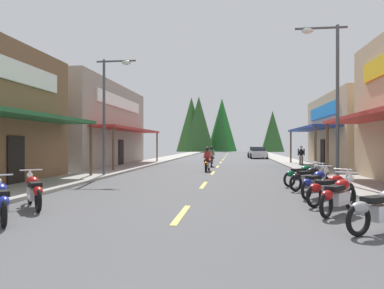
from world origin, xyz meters
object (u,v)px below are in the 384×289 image
(streetlamp_left, at_px, (110,100))
(pedestrian_by_shop, at_px, (301,155))
(streetlamp_right, at_px, (330,82))
(motorcycle_parked_right_0, at_px, (384,208))
(motorcycle_parked_right_2, at_px, (331,188))
(motorcycle_parked_right_5, at_px, (302,175))
(rider_cruising_trailing, at_px, (211,158))
(motorcycle_parked_left_1, at_px, (1,200))
(motorcycle_parked_right_3, at_px, (316,183))
(motorcycle_parked_left_2, at_px, (34,190))
(rider_cruising_lead, at_px, (207,161))
(motorcycle_parked_right_1, at_px, (339,195))
(motorcycle_parked_right_4, at_px, (309,177))
(parked_car_curbside, at_px, (257,153))

(streetlamp_left, distance_m, pedestrian_by_shop, 15.74)
(streetlamp_right, distance_m, motorcycle_parked_right_0, 8.92)
(streetlamp_left, relative_size, motorcycle_parked_right_2, 3.62)
(motorcycle_parked_right_2, distance_m, pedestrian_by_shop, 17.55)
(motorcycle_parked_right_5, height_order, rider_cruising_trailing, rider_cruising_trailing)
(motorcycle_parked_left_1, bearing_deg, streetlamp_right, -89.54)
(motorcycle_parked_right_0, distance_m, motorcycle_parked_right_5, 7.56)
(motorcycle_parked_right_2, bearing_deg, motorcycle_parked_right_3, 54.37)
(motorcycle_parked_left_1, bearing_deg, motorcycle_parked_left_2, -33.43)
(streetlamp_left, distance_m, motorcycle_parked_right_3, 11.66)
(pedestrian_by_shop, bearing_deg, motorcycle_parked_left_2, -45.06)
(rider_cruising_lead, bearing_deg, motorcycle_parked_left_2, 166.66)
(streetlamp_left, height_order, rider_cruising_trailing, streetlamp_left)
(streetlamp_left, xyz_separation_m, motorcycle_parked_left_1, (1.35, -10.53, -3.61))
(motorcycle_parked_right_1, height_order, motorcycle_parked_right_2, same)
(motorcycle_parked_left_2, distance_m, rider_cruising_trailing, 18.26)
(motorcycle_parked_right_0, distance_m, motorcycle_parked_left_2, 8.60)
(motorcycle_parked_left_2, relative_size, rider_cruising_trailing, 0.80)
(motorcycle_parked_right_3, bearing_deg, rider_cruising_trailing, 53.74)
(motorcycle_parked_right_4, bearing_deg, motorcycle_parked_right_1, -130.79)
(streetlamp_right, relative_size, rider_cruising_lead, 3.18)
(streetlamp_right, distance_m, motorcycle_parked_right_3, 5.38)
(motorcycle_parked_left_2, height_order, rider_cruising_trailing, rider_cruising_trailing)
(rider_cruising_trailing, distance_m, pedestrian_by_shop, 7.01)
(motorcycle_parked_left_1, relative_size, motorcycle_parked_left_2, 0.99)
(streetlamp_right, bearing_deg, rider_cruising_lead, 130.06)
(motorcycle_parked_right_1, height_order, motorcycle_parked_left_2, same)
(motorcycle_parked_right_4, bearing_deg, streetlamp_left, 118.15)
(motorcycle_parked_right_4, distance_m, rider_cruising_trailing, 13.93)
(motorcycle_parked_right_1, relative_size, parked_car_curbside, 0.40)
(motorcycle_parked_left_1, distance_m, parked_car_curbside, 36.22)
(motorcycle_parked_left_1, height_order, rider_cruising_trailing, rider_cruising_trailing)
(motorcycle_parked_right_0, distance_m, rider_cruising_trailing, 20.03)
(motorcycle_parked_right_0, height_order, motorcycle_parked_right_2, same)
(motorcycle_parked_right_5, distance_m, rider_cruising_trailing, 12.76)
(motorcycle_parked_right_0, relative_size, motorcycle_parked_left_2, 1.09)
(motorcycle_parked_right_0, bearing_deg, streetlamp_left, 100.54)
(motorcycle_parked_right_1, relative_size, pedestrian_by_shop, 1.09)
(motorcycle_parked_right_3, bearing_deg, motorcycle_parked_right_2, -140.08)
(parked_car_curbside, bearing_deg, motorcycle_parked_right_0, 176.75)
(streetlamp_left, xyz_separation_m, pedestrian_by_shop, (11.79, 9.93, -3.17))
(rider_cruising_lead, bearing_deg, motorcycle_parked_right_0, -159.90)
(motorcycle_parked_right_3, bearing_deg, parked_car_curbside, 36.97)
(motorcycle_parked_right_1, bearing_deg, rider_cruising_trailing, 51.97)
(pedestrian_by_shop, xyz_separation_m, parked_car_curbside, (-2.41, 14.86, -0.24))
(motorcycle_parked_right_2, bearing_deg, motorcycle_parked_left_2, 151.49)
(motorcycle_parked_right_5, xyz_separation_m, rider_cruising_lead, (-4.56, 7.26, 0.17))
(motorcycle_parked_left_1, height_order, motorcycle_parked_left_2, same)
(streetlamp_left, height_order, motorcycle_parked_right_1, streetlamp_left)
(motorcycle_parked_right_1, height_order, rider_cruising_trailing, rider_cruising_trailing)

